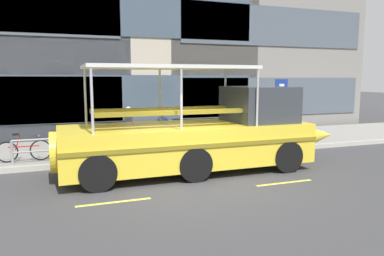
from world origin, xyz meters
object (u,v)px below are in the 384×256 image
at_px(pedestrian_near_bow, 246,121).
at_px(pedestrian_mid_left, 163,127).
at_px(leaned_bicycle, 24,150).
at_px(duck_tour_boat, 205,136).
at_px(parking_sign, 281,100).
at_px(pedestrian_mid_right, 129,123).

height_order(pedestrian_near_bow, pedestrian_mid_left, pedestrian_near_bow).
bearing_deg(leaned_bicycle, pedestrian_near_bow, 3.03).
relative_size(duck_tour_boat, pedestrian_near_bow, 5.90).
distance_m(parking_sign, duck_tour_boat, 5.43).
xyz_separation_m(pedestrian_near_bow, pedestrian_mid_left, (-3.72, -0.16, -0.09)).
xyz_separation_m(duck_tour_boat, pedestrian_near_bow, (3.12, 2.96, 0.04)).
xyz_separation_m(parking_sign, leaned_bicycle, (-10.15, -0.21, -1.48)).
relative_size(parking_sign, leaned_bicycle, 1.57).
bearing_deg(duck_tour_boat, parking_sign, 30.39).
bearing_deg(pedestrian_mid_right, parking_sign, -7.28).
bearing_deg(duck_tour_boat, pedestrian_near_bow, 43.50).
bearing_deg(parking_sign, duck_tour_boat, -149.61).
bearing_deg(pedestrian_near_bow, pedestrian_mid_left, -177.60).
distance_m(duck_tour_boat, pedestrian_mid_right, 3.96).
relative_size(parking_sign, pedestrian_mid_right, 1.63).
xyz_separation_m(parking_sign, pedestrian_mid_right, (-6.42, 0.82, -0.84)).
bearing_deg(leaned_bicycle, pedestrian_mid_left, 3.50).
height_order(leaned_bicycle, pedestrian_mid_left, pedestrian_mid_left).
height_order(duck_tour_boat, pedestrian_mid_right, duck_tour_boat).
relative_size(parking_sign, duck_tour_boat, 0.28).
xyz_separation_m(leaned_bicycle, pedestrian_mid_left, (4.92, 0.30, 0.53)).
distance_m(duck_tour_boat, pedestrian_mid_left, 2.87).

